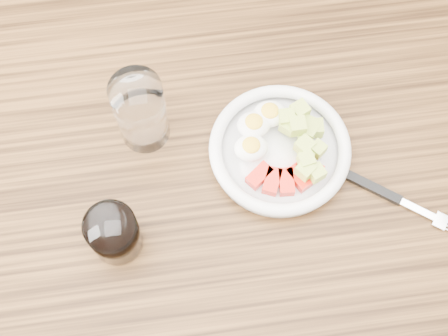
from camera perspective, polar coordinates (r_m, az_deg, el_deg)
The scene contains 6 objects.
ground at distance 1.63m, azimuth 0.40°, elevation -10.81°, with size 4.00×4.00×0.00m, color brown.
dining_table at distance 0.99m, azimuth 0.66°, elevation -3.30°, with size 1.50×0.90×0.77m.
bowl at distance 0.89m, azimuth 5.10°, elevation 1.88°, with size 0.20×0.20×0.05m.
fork at distance 0.91m, azimuth 14.69°, elevation -2.36°, with size 0.17×0.13×0.01m.
water_glass at distance 0.87m, azimuth -7.64°, elevation 5.15°, with size 0.07×0.07×0.13m, color white.
coffee_glass at distance 0.84m, azimuth -10.03°, elevation -5.93°, with size 0.07×0.07×0.08m.
Camera 1 is at (-0.05, -0.31, 1.60)m, focal length 50.00 mm.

